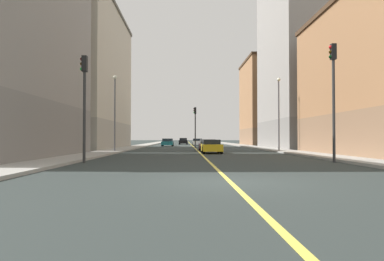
{
  "coord_description": "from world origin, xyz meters",
  "views": [
    {
      "loc": [
        -1.47,
        -11.21,
        1.41
      ],
      "look_at": [
        -0.32,
        40.41,
        2.49
      ],
      "focal_mm": 32.95,
      "sensor_mm": 36.0,
      "label": 1
    }
  ],
  "objects_px": {
    "car_white": "(197,142)",
    "car_black": "(183,141)",
    "building_left_mid": "(312,60)",
    "car_maroon": "(208,145)",
    "traffic_light_median_far": "(195,121)",
    "car_yellow": "(211,147)",
    "building_left_far": "(275,103)",
    "street_lamp_right_near": "(115,105)",
    "building_right_midblock": "(74,79)",
    "street_lamp_left_near": "(279,107)",
    "traffic_light_left_near": "(333,87)",
    "car_teal": "(168,142)",
    "traffic_light_right_near": "(84,94)"
  },
  "relations": [
    {
      "from": "car_white",
      "to": "car_black",
      "type": "bearing_deg",
      "value": 103.79
    },
    {
      "from": "building_left_mid",
      "to": "car_maroon",
      "type": "height_order",
      "value": "building_left_mid"
    },
    {
      "from": "traffic_light_median_far",
      "to": "car_yellow",
      "type": "distance_m",
      "value": 16.29
    },
    {
      "from": "building_left_far",
      "to": "street_lamp_right_near",
      "type": "height_order",
      "value": "building_left_far"
    },
    {
      "from": "building_right_midblock",
      "to": "car_white",
      "type": "xyz_separation_m",
      "value": [
        16.8,
        18.49,
        -8.53
      ]
    },
    {
      "from": "street_lamp_right_near",
      "to": "car_maroon",
      "type": "bearing_deg",
      "value": 27.38
    },
    {
      "from": "street_lamp_left_near",
      "to": "car_maroon",
      "type": "relative_size",
      "value": 1.77
    },
    {
      "from": "street_lamp_left_near",
      "to": "traffic_light_left_near",
      "type": "bearing_deg",
      "value": -93.78
    },
    {
      "from": "traffic_light_median_far",
      "to": "car_teal",
      "type": "bearing_deg",
      "value": 110.63
    },
    {
      "from": "street_lamp_right_near",
      "to": "traffic_light_median_far",
      "type": "bearing_deg",
      "value": 60.72
    },
    {
      "from": "traffic_light_median_far",
      "to": "car_black",
      "type": "xyz_separation_m",
      "value": [
        -1.68,
        27.07,
        -2.99
      ]
    },
    {
      "from": "traffic_light_left_near",
      "to": "car_teal",
      "type": "distance_m",
      "value": 41.47
    },
    {
      "from": "street_lamp_left_near",
      "to": "street_lamp_right_near",
      "type": "xyz_separation_m",
      "value": [
        -16.18,
        -1.61,
        -0.06
      ]
    },
    {
      "from": "building_right_midblock",
      "to": "street_lamp_left_near",
      "type": "bearing_deg",
      "value": -24.38
    },
    {
      "from": "car_black",
      "to": "car_yellow",
      "type": "bearing_deg",
      "value": -86.46
    },
    {
      "from": "traffic_light_median_far",
      "to": "car_yellow",
      "type": "relative_size",
      "value": 1.42
    },
    {
      "from": "building_left_mid",
      "to": "building_right_midblock",
      "type": "xyz_separation_m",
      "value": [
        -31.7,
        -0.78,
        -2.82
      ]
    },
    {
      "from": "street_lamp_right_near",
      "to": "car_yellow",
      "type": "distance_m",
      "value": 10.02
    },
    {
      "from": "building_right_midblock",
      "to": "traffic_light_right_near",
      "type": "relative_size",
      "value": 3.72
    },
    {
      "from": "traffic_light_left_near",
      "to": "traffic_light_median_far",
      "type": "distance_m",
      "value": 29.12
    },
    {
      "from": "building_right_midblock",
      "to": "car_white",
      "type": "height_order",
      "value": "building_right_midblock"
    },
    {
      "from": "building_left_mid",
      "to": "traffic_light_right_near",
      "type": "distance_m",
      "value": 36.35
    },
    {
      "from": "street_lamp_right_near",
      "to": "traffic_light_right_near",
      "type": "bearing_deg",
      "value": -85.91
    },
    {
      "from": "car_maroon",
      "to": "building_right_midblock",
      "type": "bearing_deg",
      "value": 155.59
    },
    {
      "from": "traffic_light_right_near",
      "to": "traffic_light_median_far",
      "type": "relative_size",
      "value": 1.08
    },
    {
      "from": "building_left_mid",
      "to": "street_lamp_right_near",
      "type": "bearing_deg",
      "value": -151.05
    },
    {
      "from": "traffic_light_right_near",
      "to": "car_black",
      "type": "xyz_separation_m",
      "value": [
        5.45,
        55.32,
        -3.24
      ]
    },
    {
      "from": "car_black",
      "to": "building_right_midblock",
      "type": "bearing_deg",
      "value": -116.01
    },
    {
      "from": "building_left_far",
      "to": "car_maroon",
      "type": "relative_size",
      "value": 3.88
    },
    {
      "from": "building_left_far",
      "to": "building_right_midblock",
      "type": "bearing_deg",
      "value": -147.39
    },
    {
      "from": "car_white",
      "to": "car_yellow",
      "type": "relative_size",
      "value": 1.09
    },
    {
      "from": "street_lamp_right_near",
      "to": "building_left_far",
      "type": "bearing_deg",
      "value": 53.83
    },
    {
      "from": "building_left_far",
      "to": "car_white",
      "type": "height_order",
      "value": "building_left_far"
    },
    {
      "from": "building_left_far",
      "to": "car_white",
      "type": "relative_size",
      "value": 3.75
    },
    {
      "from": "building_left_mid",
      "to": "street_lamp_left_near",
      "type": "distance_m",
      "value": 15.82
    },
    {
      "from": "car_maroon",
      "to": "car_teal",
      "type": "height_order",
      "value": "car_teal"
    },
    {
      "from": "street_lamp_left_near",
      "to": "car_maroon",
      "type": "xyz_separation_m",
      "value": [
        -6.97,
        3.15,
        -3.97
      ]
    },
    {
      "from": "building_right_midblock",
      "to": "traffic_light_left_near",
      "type": "distance_m",
      "value": 35.16
    },
    {
      "from": "traffic_light_median_far",
      "to": "street_lamp_right_near",
      "type": "relative_size",
      "value": 0.78
    },
    {
      "from": "street_lamp_right_near",
      "to": "car_teal",
      "type": "height_order",
      "value": "street_lamp_right_near"
    },
    {
      "from": "building_right_midblock",
      "to": "car_maroon",
      "type": "distance_m",
      "value": 20.5
    },
    {
      "from": "building_left_mid",
      "to": "car_maroon",
      "type": "bearing_deg",
      "value": -150.09
    },
    {
      "from": "building_right_midblock",
      "to": "street_lamp_right_near",
      "type": "bearing_deg",
      "value": -58.09
    },
    {
      "from": "street_lamp_left_near",
      "to": "car_yellow",
      "type": "relative_size",
      "value": 1.86
    },
    {
      "from": "building_left_mid",
      "to": "traffic_light_median_far",
      "type": "bearing_deg",
      "value": 175.51
    },
    {
      "from": "car_teal",
      "to": "car_yellow",
      "type": "relative_size",
      "value": 1.03
    },
    {
      "from": "building_left_far",
      "to": "car_black",
      "type": "bearing_deg",
      "value": 153.27
    },
    {
      "from": "traffic_light_left_near",
      "to": "car_black",
      "type": "xyz_separation_m",
      "value": [
        -8.72,
        55.32,
        -3.68
      ]
    },
    {
      "from": "car_white",
      "to": "traffic_light_median_far",
      "type": "bearing_deg",
      "value": -93.2
    },
    {
      "from": "building_left_far",
      "to": "building_right_midblock",
      "type": "xyz_separation_m",
      "value": [
        -31.7,
        -20.28,
        1.1
      ]
    }
  ]
}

